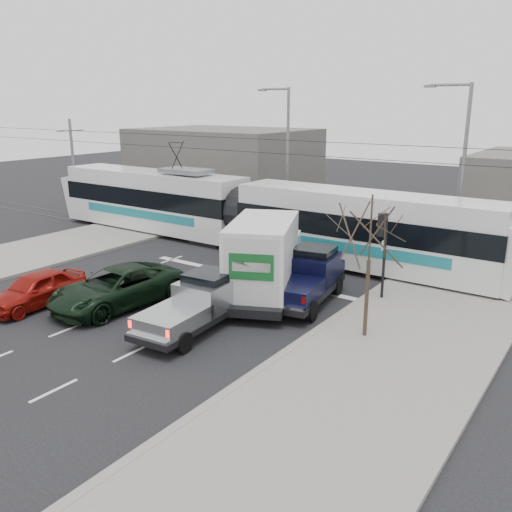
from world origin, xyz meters
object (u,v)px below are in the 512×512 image
Objects in this scene: green_car at (117,288)px; tram at (244,212)px; street_lamp_far at (285,150)px; silver_pickup at (199,302)px; traffic_signal at (383,237)px; street_lamp_near at (460,164)px; box_truck at (265,259)px; bare_tree at (370,235)px; navy_pickup at (308,277)px; red_car at (36,289)px.

tram is at bearing 101.46° from green_car.
street_lamp_far is 1.65× the size of silver_pickup.
traffic_signal is 14.47m from street_lamp_far.
street_lamp_near is 1.23× the size of box_truck.
box_truck is at bearing 82.28° from silver_pickup.
street_lamp_near is at bearing 39.22° from box_truck.
street_lamp_near is at bearing 65.00° from silver_pickup.
tram is 5.16× the size of silver_pickup.
bare_tree is 0.56× the size of street_lamp_near.
navy_pickup is at bearing -109.15° from street_lamp_near.
bare_tree is 4.28m from traffic_signal.
bare_tree is 13.58m from red_car.
street_lamp_near reaches higher than silver_pickup.
tram is 6.64× the size of red_car.
traffic_signal reaches higher than navy_pickup.
red_car is at bearing -151.69° from navy_pickup.
silver_pickup is at bearing -117.38° from box_truck.
street_lamp_far reaches higher than bare_tree.
traffic_signal is at bearing 105.76° from bare_tree.
red_car is at bearing -91.87° from street_lamp_far.
street_lamp_near is (0.84, 7.50, 2.37)m from traffic_signal.
green_car reaches higher than red_car.
box_truck reaches higher than navy_pickup.
bare_tree reaches higher than box_truck.
red_car is at bearing -126.79° from street_lamp_near.
street_lamp_near reaches higher than bare_tree.
navy_pickup is 0.95× the size of green_car.
street_lamp_far is 1.23× the size of box_truck.
bare_tree is 0.88× the size of green_car.
box_truck is (0.22, 4.01, 0.76)m from silver_pickup.
street_lamp_near reaches higher than green_car.
navy_pickup is at bearing 62.59° from silver_pickup.
navy_pickup reaches higher than green_car.
traffic_signal is 0.40× the size of street_lamp_near.
tram is 5.20× the size of navy_pickup.
bare_tree is 11.58m from street_lamp_near.
silver_pickup is 0.96× the size of green_car.
traffic_signal is at bearing -96.41° from street_lamp_near.
tram reaches higher than navy_pickup.
street_lamp_far reaches higher than box_truck.
traffic_signal is 3.46m from navy_pickup.
street_lamp_far is (-10.66, 9.50, 2.37)m from traffic_signal.
street_lamp_near is (-0.29, 11.50, 1.32)m from bare_tree.
street_lamp_near is 10.69m from navy_pickup.
silver_pickup is (6.30, -16.00, -4.15)m from street_lamp_far.
bare_tree reaches higher than green_car.
street_lamp_far is at bearing 94.24° from box_truck.
navy_pickup is (7.41, -5.66, -0.96)m from tram.
tram is at bearing 158.78° from traffic_signal.
street_lamp_near is at bearing 83.59° from traffic_signal.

